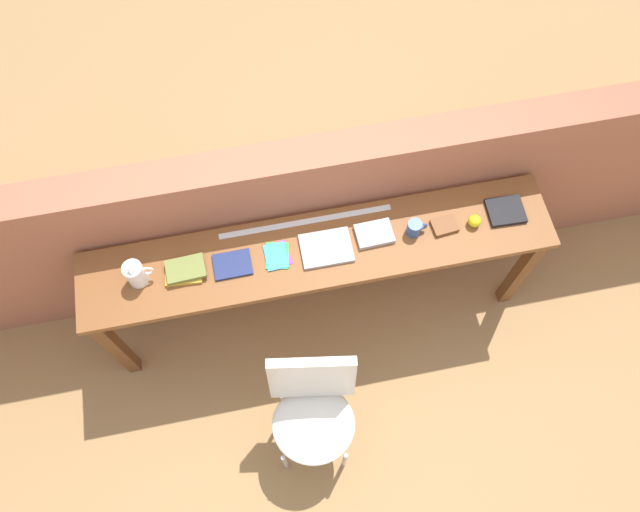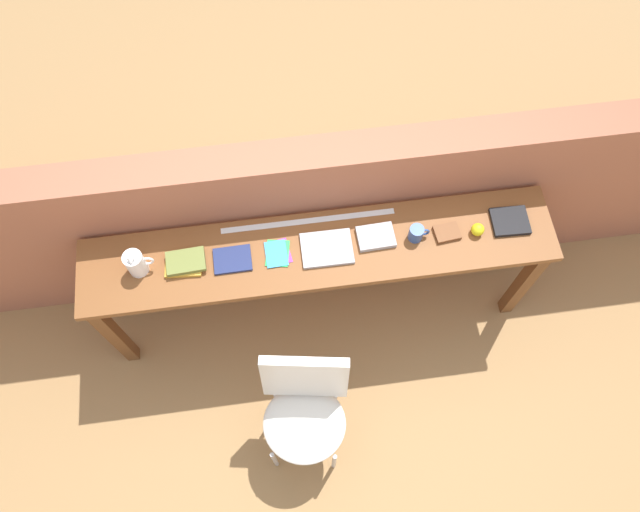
% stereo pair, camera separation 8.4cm
% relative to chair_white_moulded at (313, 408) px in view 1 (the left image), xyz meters
% --- Properties ---
extents(ground_plane, '(40.00, 40.00, 0.00)m').
position_rel_chair_white_moulded_xyz_m(ground_plane, '(0.17, 0.43, -0.53)').
color(ground_plane, '#9E7547').
extents(brick_wall_back, '(6.00, 0.20, 1.27)m').
position_rel_chair_white_moulded_xyz_m(brick_wall_back, '(0.17, 1.07, 0.11)').
color(brick_wall_back, '#9E5B42').
rests_on(brick_wall_back, ground).
extents(sideboard, '(2.50, 0.44, 0.88)m').
position_rel_chair_white_moulded_xyz_m(sideboard, '(0.17, 0.73, 0.21)').
color(sideboard, brown).
rests_on(sideboard, ground).
extents(chair_white_moulded, '(0.51, 0.52, 0.89)m').
position_rel_chair_white_moulded_xyz_m(chair_white_moulded, '(0.00, 0.00, 0.00)').
color(chair_white_moulded, silver).
rests_on(chair_white_moulded, ground).
extents(pitcher_white, '(0.14, 0.10, 0.18)m').
position_rel_chair_white_moulded_xyz_m(pitcher_white, '(-0.75, 0.74, 0.43)').
color(pitcher_white, white).
rests_on(pitcher_white, sideboard).
extents(book_stack_leftmost, '(0.22, 0.15, 0.05)m').
position_rel_chair_white_moulded_xyz_m(book_stack_leftmost, '(-0.52, 0.73, 0.38)').
color(book_stack_leftmost, gold).
rests_on(book_stack_leftmost, sideboard).
extents(magazine_cycling, '(0.20, 0.15, 0.02)m').
position_rel_chair_white_moulded_xyz_m(magazine_cycling, '(-0.28, 0.73, 0.36)').
color(magazine_cycling, navy).
rests_on(magazine_cycling, sideboard).
extents(pamphlet_pile_colourful, '(0.15, 0.17, 0.01)m').
position_rel_chair_white_moulded_xyz_m(pamphlet_pile_colourful, '(-0.04, 0.74, 0.36)').
color(pamphlet_pile_colourful, purple).
rests_on(pamphlet_pile_colourful, sideboard).
extents(book_open_centre, '(0.27, 0.20, 0.02)m').
position_rel_chair_white_moulded_xyz_m(book_open_centre, '(0.21, 0.72, 0.36)').
color(book_open_centre, '#9E9EA3').
rests_on(book_open_centre, sideboard).
extents(book_grey_hardcover, '(0.20, 0.15, 0.03)m').
position_rel_chair_white_moulded_xyz_m(book_grey_hardcover, '(0.48, 0.76, 0.37)').
color(book_grey_hardcover, '#9E9EA3').
rests_on(book_grey_hardcover, sideboard).
extents(mug, '(0.11, 0.08, 0.09)m').
position_rel_chair_white_moulded_xyz_m(mug, '(0.68, 0.73, 0.40)').
color(mug, '#2D4C8C').
rests_on(mug, sideboard).
extents(leather_journal_brown, '(0.14, 0.11, 0.02)m').
position_rel_chair_white_moulded_xyz_m(leather_journal_brown, '(0.85, 0.73, 0.37)').
color(leather_journal_brown, brown).
rests_on(leather_journal_brown, sideboard).
extents(sports_ball_small, '(0.07, 0.07, 0.07)m').
position_rel_chair_white_moulded_xyz_m(sports_ball_small, '(1.01, 0.72, 0.39)').
color(sports_ball_small, yellow).
rests_on(sports_ball_small, sideboard).
extents(book_repair_rightmost, '(0.20, 0.17, 0.02)m').
position_rel_chair_white_moulded_xyz_m(book_repair_rightmost, '(1.20, 0.75, 0.37)').
color(book_repair_rightmost, black).
rests_on(book_repair_rightmost, sideboard).
extents(ruler_metal_back_edge, '(0.93, 0.03, 0.00)m').
position_rel_chair_white_moulded_xyz_m(ruler_metal_back_edge, '(0.14, 0.90, 0.35)').
color(ruler_metal_back_edge, silver).
rests_on(ruler_metal_back_edge, sideboard).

